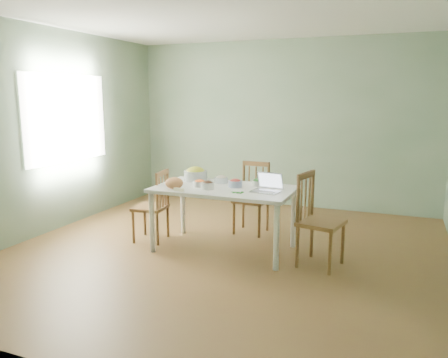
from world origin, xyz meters
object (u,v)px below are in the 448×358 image
at_px(bread_boule, 174,183).
at_px(chair_left, 150,206).
at_px(bowl_squash, 195,174).
at_px(laptop, 265,183).
at_px(dining_table, 224,219).
at_px(chair_far, 251,198).
at_px(chair_right, 321,220).

bearing_deg(bread_boule, chair_left, 151.94).
xyz_separation_m(chair_left, bread_boule, (0.49, -0.26, 0.37)).
distance_m(bowl_squash, laptop, 1.07).
relative_size(dining_table, chair_far, 1.72).
distance_m(chair_far, bread_boule, 1.24).
xyz_separation_m(chair_right, laptop, (-0.63, 0.02, 0.35)).
bearing_deg(bread_boule, chair_right, 6.78).
bearing_deg(chair_left, dining_table, 84.12).
distance_m(chair_left, chair_right, 2.14).
bearing_deg(bowl_squash, chair_right, -12.25).
relative_size(dining_table, laptop, 5.30).
bearing_deg(dining_table, chair_right, -4.44).
distance_m(dining_table, bowl_squash, 0.73).
bearing_deg(chair_left, bowl_squash, 113.47).
relative_size(chair_right, bowl_squash, 3.45).
xyz_separation_m(chair_left, chair_right, (2.14, -0.06, 0.05)).
height_order(bowl_squash, laptop, laptop).
xyz_separation_m(dining_table, chair_right, (1.15, -0.09, 0.13)).
distance_m(chair_left, bread_boule, 0.67).
relative_size(dining_table, bread_boule, 7.80).
relative_size(bread_boule, laptop, 0.68).
relative_size(chair_right, laptop, 3.31).
bearing_deg(chair_right, dining_table, 97.80).
xyz_separation_m(chair_far, bread_boule, (-0.59, -1.03, 0.35)).
relative_size(bread_boule, bowl_squash, 0.71).
xyz_separation_m(chair_left, bowl_squash, (0.49, 0.29, 0.39)).
height_order(dining_table, chair_far, chair_far).
distance_m(chair_far, chair_left, 1.33).
xyz_separation_m(chair_far, laptop, (0.43, -0.81, 0.39)).
bearing_deg(dining_table, chair_far, 83.14).
bearing_deg(chair_left, bread_boule, 54.54).
bearing_deg(bowl_squash, bread_boule, -90.57).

